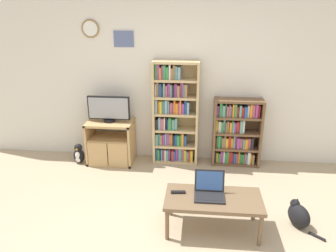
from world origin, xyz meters
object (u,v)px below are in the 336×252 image
bookshelf_short (236,133)px  remote_near_laptop (178,192)px  cat (298,215)px  tv_stand (111,142)px  penguin_figurine (79,154)px  coffee_table (213,201)px  television (109,109)px  laptop (209,190)px  bookshelf_tall (174,115)px

bookshelf_short → remote_near_laptop: size_ratio=6.41×
cat → remote_near_laptop: bearing=157.9°
tv_stand → penguin_figurine: 0.55m
tv_stand → coffee_table: 2.19m
bookshelf_short → cat: bearing=-69.1°
bookshelf_short → remote_near_laptop: bookshelf_short is taller
coffee_table → penguin_figurine: bearing=144.7°
television → bookshelf_short: size_ratio=0.61×
coffee_table → penguin_figurine: size_ratio=3.27×
cat → tv_stand: bearing=124.5°
bookshelf_short → laptop: bearing=-104.7°
coffee_table → cat: 1.00m
bookshelf_tall → laptop: bearing=-72.2°
bookshelf_tall → penguin_figurine: bookshelf_tall is taller
remote_near_laptop → penguin_figurine: bearing=-135.8°
bookshelf_short → remote_near_laptop: 1.81m
coffee_table → penguin_figurine: (-2.05, 1.45, -0.22)m
remote_near_laptop → penguin_figurine: (-1.67, 1.40, -0.27)m
television → coffee_table: size_ratio=0.61×
penguin_figurine → cat: bearing=-23.1°
bookshelf_short → coffee_table: bookshelf_short is taller
laptop → penguin_figurine: 2.47m
remote_near_laptop → bookshelf_tall: bearing=-179.3°
television → remote_near_laptop: 1.96m
tv_stand → television: 0.54m
bookshelf_short → penguin_figurine: 2.48m
tv_stand → bookshelf_short: (1.93, 0.14, 0.18)m
bookshelf_short → penguin_figurine: bearing=-174.5°
bookshelf_tall → penguin_figurine: 1.63m
bookshelf_tall → laptop: 1.75m
bookshelf_tall → cat: (1.54, -1.52, -0.64)m
tv_stand → coffee_table: tv_stand is taller
remote_near_laptop → tv_stand: bearing=-148.0°
television → penguin_figurine: (-0.50, -0.11, -0.73)m
tv_stand → television: (-0.00, 0.01, 0.54)m
bookshelf_tall → penguin_figurine: size_ratio=5.00×
remote_near_laptop → bookshelf_short: bearing=148.8°
bookshelf_tall → penguin_figurine: (-1.48, -0.23, -0.63)m
tv_stand → bookshelf_short: size_ratio=0.67×
tv_stand → bookshelf_tall: bearing=8.0°
tv_stand → coffee_table: (1.55, -1.55, 0.02)m
television → coffee_table: bearing=-45.2°
television → bookshelf_tall: (0.98, 0.12, -0.10)m
bookshelf_tall → laptop: bookshelf_tall is taller
penguin_figurine → bookshelf_short: bearing=5.5°
tv_stand → remote_near_laptop: tv_stand is taller
coffee_table → remote_near_laptop: 0.39m
remote_near_laptop → cat: 1.38m
cat → penguin_figurine: bearing=130.2°
coffee_table → cat: size_ratio=2.42×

